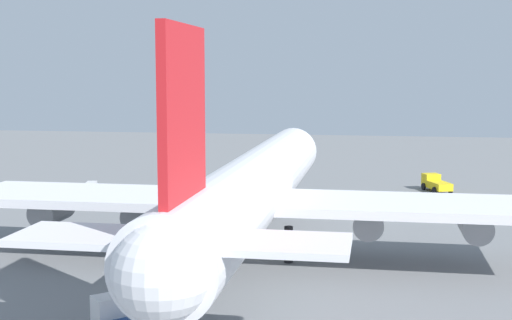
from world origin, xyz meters
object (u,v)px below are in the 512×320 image
Objects in this scene: cargo_loader at (436,183)px; safety_cone_nose at (267,195)px; cargo_airplane at (255,187)px; pushback_tractor at (82,193)px.

safety_cone_nose is (-8.67, 20.81, -0.69)m from cargo_loader.
cargo_airplane is at bearing 153.51° from cargo_loader.
cargo_loader is (35.43, -17.66, -4.68)m from cargo_airplane.
cargo_airplane is 31.84m from pushback_tractor.
cargo_airplane reaches higher than pushback_tractor.
cargo_loader is at bearing -67.38° from safety_cone_nose.
cargo_airplane is at bearing -129.55° from pushback_tractor.
cargo_airplane is 27.47m from safety_cone_nose.
cargo_loader is 44.68m from pushback_tractor.
safety_cone_nose is at bearing 6.71° from cargo_airplane.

